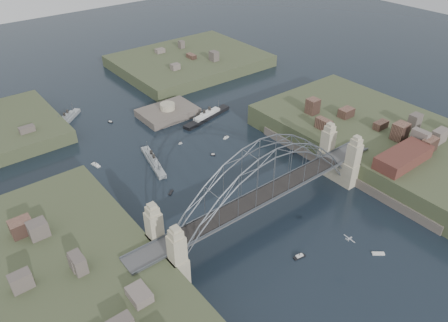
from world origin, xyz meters
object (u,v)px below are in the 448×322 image
(fort_island, at_px, (168,117))
(wharf_shed, at_px, (403,157))
(naval_cruiser_near, at_px, (153,161))
(naval_cruiser_far, at_px, (67,120))
(bridge, at_px, (265,183))
(ocean_liner, at_px, (207,116))

(fort_island, relative_size, wharf_shed, 1.10)
(naval_cruiser_near, bearing_deg, naval_cruiser_far, 103.82)
(bridge, relative_size, naval_cruiser_near, 4.21)
(wharf_shed, bearing_deg, naval_cruiser_far, 122.35)
(bridge, bearing_deg, naval_cruiser_near, 103.59)
(bridge, distance_m, fort_island, 72.14)
(bridge, distance_m, ocean_liner, 63.70)
(ocean_liner, bearing_deg, bridge, -111.54)
(fort_island, bearing_deg, wharf_shed, -69.15)
(naval_cruiser_near, height_order, naval_cruiser_far, naval_cruiser_far)
(fort_island, relative_size, ocean_liner, 0.90)
(wharf_shed, relative_size, ocean_liner, 0.82)
(bridge, height_order, ocean_liner, bridge)
(bridge, xyz_separation_m, naval_cruiser_far, (-22.02, 90.24, -11.36))
(wharf_shed, bearing_deg, bridge, 162.35)
(wharf_shed, height_order, naval_cruiser_near, wharf_shed)
(naval_cruiser_far, height_order, ocean_liner, naval_cruiser_far)
(fort_island, relative_size, naval_cruiser_near, 1.10)
(wharf_shed, xyz_separation_m, naval_cruiser_near, (-54.47, 57.30, -9.08))
(bridge, distance_m, wharf_shed, 46.23)
(naval_cruiser_near, relative_size, naval_cruiser_far, 1.32)
(naval_cruiser_far, distance_m, ocean_liner, 55.21)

